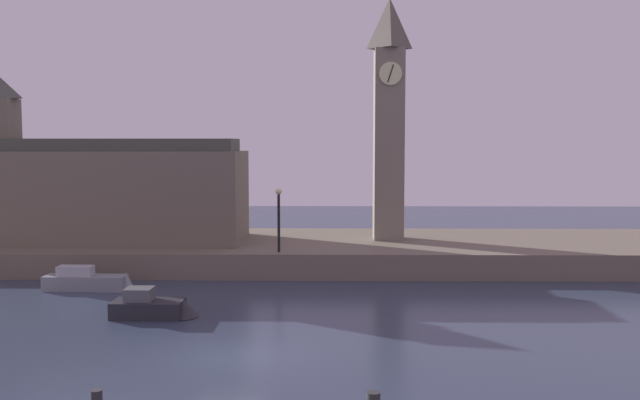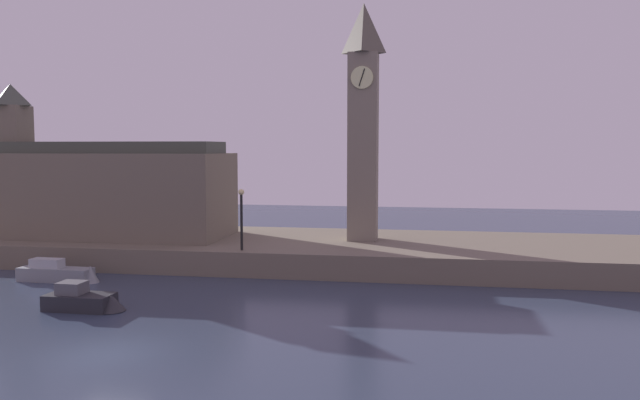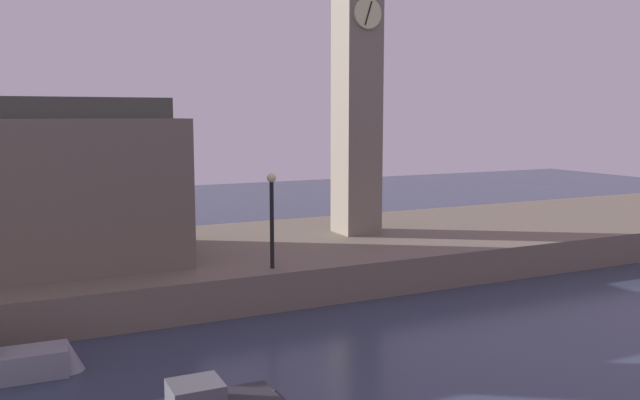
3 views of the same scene
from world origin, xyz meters
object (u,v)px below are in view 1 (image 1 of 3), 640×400
Objects in this scene: streetlamp at (279,212)px; boat_cruiser_grey at (93,281)px; boat_barge_dark at (156,307)px; clock_tower at (389,116)px; parliament_hall at (106,190)px.

streetlamp is 10.82m from boat_cruiser_grey.
boat_barge_dark is (-4.87, -9.22, -3.35)m from streetlamp.
streetlamp is at bearing 62.16° from boat_barge_dark.
clock_tower is 20.84m from boat_barge_dark.
boat_cruiser_grey is (1.80, -8.19, -4.28)m from parliament_hall.
boat_cruiser_grey is (-16.40, -9.08, -9.05)m from clock_tower.
clock_tower reaches higher than boat_cruiser_grey.
clock_tower is at bearing 28.97° from boat_cruiser_grey.
clock_tower is 0.93× the size of parliament_hall.
boat_barge_dark is (-11.62, -14.73, -9.06)m from clock_tower.
parliament_hall reaches higher than streetlamp.
parliament_hall is at bearing 158.02° from streetlamp.
boat_cruiser_grey is at bearing -77.62° from parliament_hall.
boat_barge_dark is at bearing -64.57° from parliament_hall.
clock_tower is at bearing 39.25° from streetlamp.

